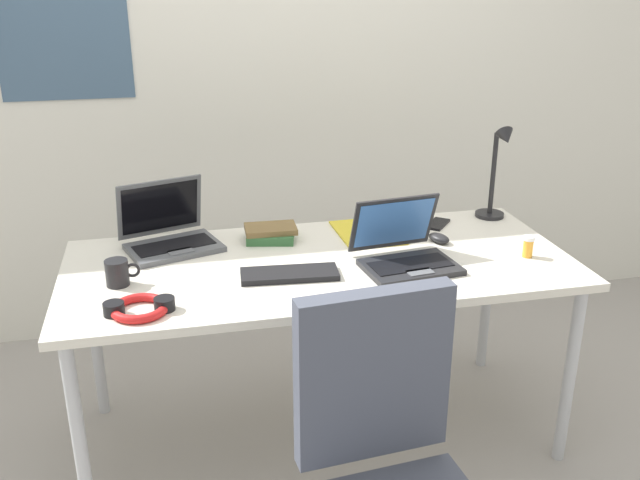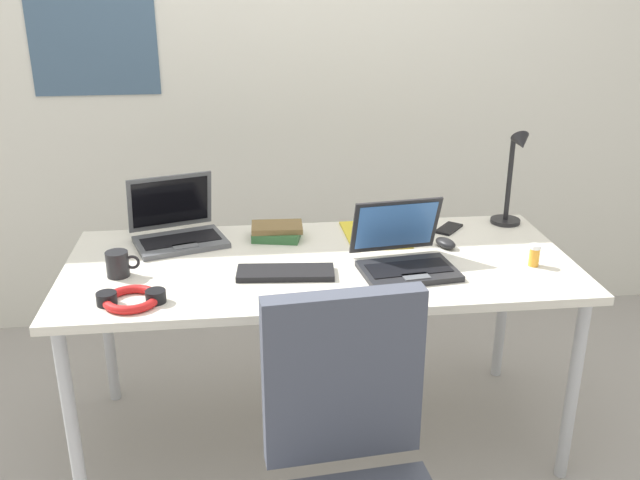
# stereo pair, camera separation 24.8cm
# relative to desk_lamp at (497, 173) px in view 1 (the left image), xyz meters

# --- Properties ---
(ground_plane) EXTENTS (12.00, 12.00, 0.00)m
(ground_plane) POSITION_rel_desk_lamp_xyz_m (-0.80, -0.28, -0.94)
(ground_plane) COLOR gray
(wall_back) EXTENTS (6.00, 0.13, 2.60)m
(wall_back) POSITION_rel_desk_lamp_xyz_m (-0.80, 0.82, 0.36)
(wall_back) COLOR silver
(wall_back) RESTS_ON ground_plane
(desk) EXTENTS (1.80, 0.80, 0.74)m
(desk) POSITION_rel_desk_lamp_xyz_m (-0.80, -0.28, -0.25)
(desk) COLOR silver
(desk) RESTS_ON ground_plane
(desk_lamp) EXTENTS (0.12, 0.18, 0.40)m
(desk_lamp) POSITION_rel_desk_lamp_xyz_m (0.00, 0.00, 0.00)
(desk_lamp) COLOR black
(desk_lamp) RESTS_ON desk
(laptop_near_mouse) EXTENTS (0.35, 0.33, 0.23)m
(laptop_near_mouse) POSITION_rel_desk_lamp_xyz_m (-0.52, -0.38, -0.15)
(laptop_near_mouse) COLOR #232326
(laptop_near_mouse) RESTS_ON desk
(laptop_mid_desk) EXTENTS (0.39, 0.36, 0.24)m
(laptop_mid_desk) POSITION_rel_desk_lamp_xyz_m (-1.32, -0.02, -0.15)
(laptop_mid_desk) COLOR #515459
(laptop_mid_desk) RESTS_ON desk
(external_keyboard) EXTENTS (0.34, 0.15, 0.02)m
(external_keyboard) POSITION_rel_desk_lamp_xyz_m (-0.93, -0.39, -0.19)
(external_keyboard) COLOR black
(external_keyboard) RESTS_ON desk
(computer_mouse) EXTENTS (0.09, 0.11, 0.03)m
(computer_mouse) POSITION_rel_desk_lamp_xyz_m (-0.32, -0.20, -0.18)
(computer_mouse) COLOR black
(computer_mouse) RESTS_ON desk
(cell_phone) EXTENTS (0.14, 0.15, 0.01)m
(cell_phone) POSITION_rel_desk_lamp_xyz_m (-0.25, -0.02, -0.19)
(cell_phone) COLOR black
(cell_phone) RESTS_ON desk
(headphones) EXTENTS (0.21, 0.18, 0.04)m
(headphones) POSITION_rel_desk_lamp_xyz_m (-1.42, -0.55, -0.18)
(headphones) COLOR red
(headphones) RESTS_ON desk
(pill_bottle) EXTENTS (0.04, 0.04, 0.08)m
(pill_bottle) POSITION_rel_desk_lamp_xyz_m (-0.06, -0.40, -0.16)
(pill_bottle) COLOR gold
(pill_bottle) RESTS_ON desk
(book_stack) EXTENTS (0.20, 0.18, 0.06)m
(book_stack) POSITION_rel_desk_lamp_xyz_m (-0.94, -0.03, -0.17)
(book_stack) COLOR #336638
(book_stack) RESTS_ON desk
(paper_folder_mid_desk) EXTENTS (0.24, 0.32, 0.01)m
(paper_folder_mid_desk) POSITION_rel_desk_lamp_xyz_m (-0.56, -0.05, -0.19)
(paper_folder_mid_desk) COLOR gold
(paper_folder_mid_desk) RESTS_ON desk
(coffee_mug) EXTENTS (0.11, 0.08, 0.09)m
(coffee_mug) POSITION_rel_desk_lamp_xyz_m (-1.49, -0.33, -0.15)
(coffee_mug) COLOR black
(coffee_mug) RESTS_ON desk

